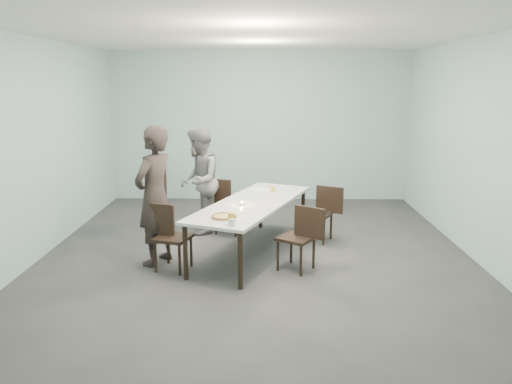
{
  "coord_description": "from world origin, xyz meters",
  "views": [
    {
      "loc": [
        0.1,
        -6.64,
        2.41
      ],
      "look_at": [
        0.0,
        -0.32,
        1.0
      ],
      "focal_mm": 35.0,
      "sensor_mm": 36.0,
      "label": 1
    }
  ],
  "objects_px": {
    "water_tumbler": "(232,222)",
    "amber_tumbler": "(273,189)",
    "chair_far_right": "(322,210)",
    "diner_far": "(199,181)",
    "pizza": "(224,217)",
    "diner_near": "(155,196)",
    "table": "(252,206)",
    "tealight": "(242,204)",
    "side_plate": "(244,212)",
    "chair_near_left": "(167,232)",
    "chair_near_right": "(302,234)",
    "beer_glass": "(231,219)",
    "chair_far_left": "(225,202)"
  },
  "relations": [
    {
      "from": "water_tumbler",
      "to": "amber_tumbler",
      "type": "distance_m",
      "value": 1.96
    },
    {
      "from": "chair_far_right",
      "to": "diner_far",
      "type": "xyz_separation_m",
      "value": [
        -1.93,
        0.44,
        0.35
      ]
    },
    {
      "from": "pizza",
      "to": "amber_tumbler",
      "type": "relative_size",
      "value": 4.25
    },
    {
      "from": "diner_near",
      "to": "table",
      "type": "bearing_deg",
      "value": 134.35
    },
    {
      "from": "chair_far_right",
      "to": "diner_far",
      "type": "relative_size",
      "value": 0.51
    },
    {
      "from": "table",
      "to": "tealight",
      "type": "bearing_deg",
      "value": -127.8
    },
    {
      "from": "side_plate",
      "to": "tealight",
      "type": "relative_size",
      "value": 3.21
    },
    {
      "from": "water_tumbler",
      "to": "tealight",
      "type": "xyz_separation_m",
      "value": [
        0.07,
        1.01,
        -0.02
      ]
    },
    {
      "from": "diner_far",
      "to": "water_tumbler",
      "type": "relative_size",
      "value": 18.89
    },
    {
      "from": "diner_near",
      "to": "water_tumbler",
      "type": "bearing_deg",
      "value": 80.43
    },
    {
      "from": "pizza",
      "to": "water_tumbler",
      "type": "relative_size",
      "value": 3.78
    },
    {
      "from": "chair_near_left",
      "to": "diner_far",
      "type": "distance_m",
      "value": 1.68
    },
    {
      "from": "diner_far",
      "to": "chair_near_left",
      "type": "bearing_deg",
      "value": -7.89
    },
    {
      "from": "chair_near_right",
      "to": "water_tumbler",
      "type": "relative_size",
      "value": 9.67
    },
    {
      "from": "diner_near",
      "to": "tealight",
      "type": "xyz_separation_m",
      "value": [
        1.14,
        0.23,
        -0.16
      ]
    },
    {
      "from": "beer_glass",
      "to": "water_tumbler",
      "type": "relative_size",
      "value": 1.67
    },
    {
      "from": "pizza",
      "to": "chair_near_left",
      "type": "bearing_deg",
      "value": 164.08
    },
    {
      "from": "diner_far",
      "to": "tealight",
      "type": "relative_size",
      "value": 30.37
    },
    {
      "from": "beer_glass",
      "to": "chair_near_left",
      "type": "bearing_deg",
      "value": 149.07
    },
    {
      "from": "chair_near_right",
      "to": "tealight",
      "type": "xyz_separation_m",
      "value": [
        -0.79,
        0.5,
        0.27
      ]
    },
    {
      "from": "chair_near_right",
      "to": "side_plate",
      "type": "height_order",
      "value": "chair_near_right"
    },
    {
      "from": "table",
      "to": "diner_near",
      "type": "height_order",
      "value": "diner_near"
    },
    {
      "from": "chair_near_left",
      "to": "chair_near_right",
      "type": "xyz_separation_m",
      "value": [
        1.74,
        -0.05,
        0.0
      ]
    },
    {
      "from": "chair_near_right",
      "to": "chair_far_right",
      "type": "xyz_separation_m",
      "value": [
        0.4,
        1.23,
        0.0
      ]
    },
    {
      "from": "table",
      "to": "amber_tumbler",
      "type": "bearing_deg",
      "value": 66.85
    },
    {
      "from": "chair_far_right",
      "to": "diner_far",
      "type": "distance_m",
      "value": 2.01
    },
    {
      "from": "diner_far",
      "to": "side_plate",
      "type": "bearing_deg",
      "value": 26.33
    },
    {
      "from": "table",
      "to": "chair_near_left",
      "type": "relative_size",
      "value": 3.16
    },
    {
      "from": "diner_far",
      "to": "beer_glass",
      "type": "distance_m",
      "value": 2.25
    },
    {
      "from": "chair_far_right",
      "to": "water_tumbler",
      "type": "relative_size",
      "value": 9.67
    },
    {
      "from": "chair_far_right",
      "to": "diner_near",
      "type": "xyz_separation_m",
      "value": [
        -2.33,
        -0.96,
        0.42
      ]
    },
    {
      "from": "tealight",
      "to": "diner_far",
      "type": "bearing_deg",
      "value": 121.96
    },
    {
      "from": "diner_near",
      "to": "beer_glass",
      "type": "distance_m",
      "value": 1.3
    },
    {
      "from": "chair_far_right",
      "to": "diner_far",
      "type": "height_order",
      "value": "diner_far"
    },
    {
      "from": "chair_far_left",
      "to": "water_tumbler",
      "type": "relative_size",
      "value": 9.67
    },
    {
      "from": "chair_far_left",
      "to": "diner_near",
      "type": "height_order",
      "value": "diner_near"
    },
    {
      "from": "chair_far_left",
      "to": "amber_tumbler",
      "type": "bearing_deg",
      "value": -2.6
    },
    {
      "from": "chair_near_right",
      "to": "tealight",
      "type": "height_order",
      "value": "chair_near_right"
    },
    {
      "from": "diner_near",
      "to": "amber_tumbler",
      "type": "distance_m",
      "value": 1.94
    },
    {
      "from": "chair_far_right",
      "to": "water_tumbler",
      "type": "distance_m",
      "value": 2.17
    },
    {
      "from": "side_plate",
      "to": "chair_near_left",
      "type": "bearing_deg",
      "value": -175.52
    },
    {
      "from": "chair_far_left",
      "to": "chair_near_right",
      "type": "xyz_separation_m",
      "value": [
        1.11,
        -1.68,
        0.0
      ]
    },
    {
      "from": "chair_far_left",
      "to": "tealight",
      "type": "bearing_deg",
      "value": -55.71
    },
    {
      "from": "chair_near_right",
      "to": "amber_tumbler",
      "type": "distance_m",
      "value": 1.45
    },
    {
      "from": "beer_glass",
      "to": "water_tumbler",
      "type": "distance_m",
      "value": 0.05
    },
    {
      "from": "table",
      "to": "beer_glass",
      "type": "distance_m",
      "value": 1.18
    },
    {
      "from": "chair_far_right",
      "to": "beer_glass",
      "type": "distance_m",
      "value": 2.15
    },
    {
      "from": "chair_near_right",
      "to": "amber_tumbler",
      "type": "relative_size",
      "value": 10.88
    },
    {
      "from": "beer_glass",
      "to": "water_tumbler",
      "type": "xyz_separation_m",
      "value": [
        0.01,
        -0.04,
        -0.03
      ]
    },
    {
      "from": "diner_far",
      "to": "amber_tumbler",
      "type": "bearing_deg",
      "value": 75.5
    }
  ]
}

